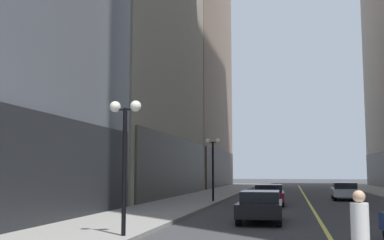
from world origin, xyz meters
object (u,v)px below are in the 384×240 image
(car_maroon, at_px, (269,194))
(car_black, at_px, (260,205))
(street_lamp_left_far, at_px, (213,155))
(pedestrian_in_white_shirt, at_px, (360,230))
(car_silver, at_px, (345,190))
(street_lamp_left_near, at_px, (125,137))

(car_maroon, bearing_deg, car_black, -89.48)
(street_lamp_left_far, bearing_deg, pedestrian_in_white_shirt, -73.96)
(car_silver, distance_m, street_lamp_left_near, 25.30)
(car_black, distance_m, car_silver, 17.98)
(car_silver, bearing_deg, car_black, -107.21)
(car_maroon, distance_m, pedestrian_in_white_shirt, 21.57)
(car_black, height_order, street_lamp_left_near, street_lamp_left_near)
(pedestrian_in_white_shirt, xyz_separation_m, street_lamp_left_near, (-6.44, 4.81, 2.20))
(car_maroon, distance_m, car_silver, 8.72)
(car_silver, relative_size, pedestrian_in_white_shirt, 2.64)
(car_maroon, distance_m, street_lamp_left_near, 17.21)
(car_silver, xyz_separation_m, street_lamp_left_far, (-9.21, -5.83, 2.54))
(car_maroon, xyz_separation_m, street_lamp_left_near, (-3.80, -16.59, 2.54))
(street_lamp_left_near, bearing_deg, pedestrian_in_white_shirt, -36.73)
(car_maroon, relative_size, street_lamp_left_near, 0.97)
(street_lamp_left_near, bearing_deg, car_silver, 68.54)
(car_silver, distance_m, street_lamp_left_far, 11.19)
(car_maroon, xyz_separation_m, pedestrian_in_white_shirt, (2.64, -21.40, 0.34))
(car_black, bearing_deg, car_maroon, 90.52)
(car_silver, height_order, street_lamp_left_near, street_lamp_left_near)
(car_maroon, bearing_deg, pedestrian_in_white_shirt, -82.96)
(car_silver, bearing_deg, street_lamp_left_near, -111.46)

